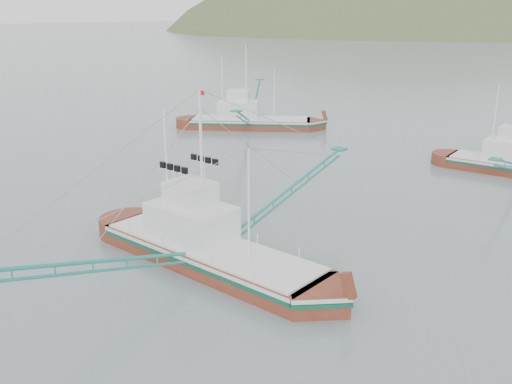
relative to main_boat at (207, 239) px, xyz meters
The scene contains 4 objects.
ground 1.86m from the main_boat, 155.64° to the right, with size 1200.00×1200.00×0.00m, color slate.
main_boat is the anchor object (origin of this frame).
bg_boat_left 42.99m from the main_boat, 126.76° to the left, with size 20.82×26.03×11.70m.
headland_left 402.53m from the main_boat, 116.68° to the left, with size 448.00×308.00×210.00m, color #44582D.
Camera 1 is at (23.97, -22.91, 15.27)m, focal length 40.00 mm.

